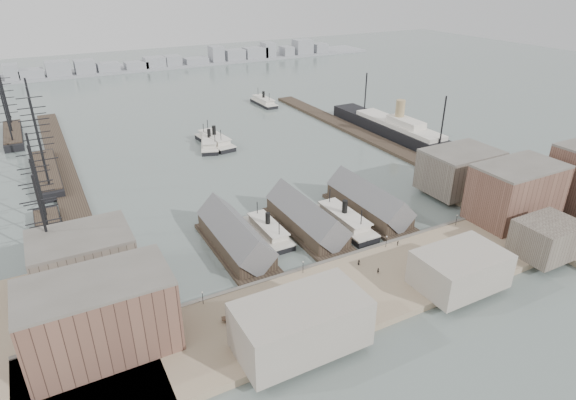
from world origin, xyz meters
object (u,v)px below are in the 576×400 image
horse_cart_left (233,315)px  horse_cart_center (315,296)px  ocean_steamer (398,130)px  horse_cart_right (441,268)px  ferry_docked_west (268,230)px  tram (493,225)px

horse_cart_left → horse_cart_center: 22.14m
ocean_steamer → horse_cart_right: 126.01m
ferry_docked_west → horse_cart_right: ferry_docked_west is taller
tram → horse_cart_left: bearing=178.5°
tram → horse_cart_right: bearing=-165.6°
ocean_steamer → ferry_docked_west: bearing=-150.5°
horse_cart_left → horse_cart_center: horse_cart_left is taller
tram → horse_cart_left: size_ratio=2.25×
tram → horse_cart_left: 93.40m
ocean_steamer → horse_cart_right: bearing=-124.4°
ocean_steamer → horse_cart_right: ocean_steamer is taller
ferry_docked_west → horse_cart_center: ferry_docked_west is taller
horse_cart_left → horse_cart_right: bearing=-83.8°
ferry_docked_west → horse_cart_left: (-27.19, -35.79, 0.71)m
ferry_docked_west → horse_cart_right: (33.82, -44.56, 0.63)m
tram → horse_cart_left: (-93.39, -0.68, -1.14)m
tram → horse_cart_left: tram is taller
horse_cart_center → horse_cart_right: 39.49m
tram → horse_cart_center: bearing=-179.0°
horse_cart_left → ferry_docked_west: bearing=-22.9°
ocean_steamer → horse_cart_right: size_ratio=21.68×
horse_cart_center → horse_cart_left: bearing=68.1°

